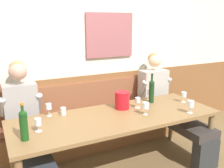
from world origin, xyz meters
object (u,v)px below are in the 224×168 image
wine_glass_right_end (184,95)px  wine_glass_mid_left (191,104)px  wine_bottle_clear_water (152,90)px  wine_glass_left_end (38,122)px  ice_bucket (122,100)px  wine_glass_mid_right (49,107)px  dining_table (117,121)px  wine_glass_by_bottle (138,101)px  wall_bench (94,128)px  wine_bottle_amber_mid (24,124)px  wine_glass_center_front (150,92)px  wine_glass_near_bucket (146,106)px  water_tumbler_right (63,111)px  person_left_seat (26,126)px  person_right_seat (167,102)px

wine_glass_right_end → wine_glass_mid_left: size_ratio=0.92×
wine_bottle_clear_water → wine_glass_left_end: size_ratio=2.87×
ice_bucket → wine_glass_mid_right: 0.90m
dining_table → wine_glass_mid_left: size_ratio=15.69×
wine_glass_right_end → wine_glass_by_bottle: bearing=172.4°
wall_bench → wine_bottle_amber_mid: (-1.05, -0.88, 0.61)m
wine_glass_center_front → wine_glass_near_bucket: 0.60m
wine_bottle_clear_water → wine_bottle_amber_mid: wine_bottle_clear_water is taller
wine_glass_by_bottle → wine_glass_mid_right: bearing=168.4°
wine_bottle_clear_water → water_tumbler_right: wine_bottle_clear_water is taller
wine_glass_mid_right → wine_bottle_amber_mid: bearing=-124.0°
dining_table → wine_glass_mid_left: wine_glass_mid_left is taller
person_left_seat → wine_bottle_amber_mid: size_ratio=3.71×
person_left_seat → wine_bottle_clear_water: (1.63, -0.12, 0.24)m
dining_table → person_right_seat: person_right_seat is taller
wall_bench → wine_glass_by_bottle: size_ratio=20.36×
wine_glass_near_bucket → wine_glass_mid_left: bearing=-21.0°
wine_glass_mid_left → person_right_seat: bearing=74.3°
person_left_seat → person_right_seat: person_left_seat is taller
person_left_seat → person_right_seat: (2.00, 0.00, -0.02)m
wine_glass_right_end → wine_glass_left_end: 1.95m
wine_glass_by_bottle → wine_glass_mid_right: size_ratio=0.89×
water_tumbler_right → wine_bottle_clear_water: bearing=-3.7°
person_right_seat → water_tumbler_right: 1.58m
wine_glass_near_bucket → wine_glass_left_end: bearing=175.7°
wine_glass_center_front → wine_glass_right_end: size_ratio=1.12×
wine_glass_center_front → wine_glass_left_end: wine_glass_center_front is taller
wine_glass_center_front → wine_glass_by_bottle: (-0.34, -0.22, -0.02)m
ice_bucket → wine_glass_mid_right: size_ratio=1.45×
wine_glass_near_bucket → wine_glass_mid_right: same height
wine_glass_right_end → wine_glass_near_bucket: bearing=-167.8°
wine_glass_mid_left → wine_glass_left_end: wine_glass_mid_left is taller
wine_glass_by_bottle → wall_bench: bearing=121.9°
wall_bench → wine_glass_mid_left: wall_bench is taller
wine_glass_center_front → wine_glass_mid_left: 0.67m
person_left_seat → wine_bottle_clear_water: size_ratio=3.37×
wall_bench → wine_glass_left_end: (-0.90, -0.75, 0.54)m
wine_bottle_amber_mid → wine_glass_mid_right: wine_bottle_amber_mid is taller
ice_bucket → wine_glass_mid_right: (-0.89, 0.16, -0.00)m
water_tumbler_right → wine_glass_by_bottle: bearing=-11.1°
water_tumbler_right → person_right_seat: bearing=1.7°
dining_table → wine_glass_by_bottle: 0.42m
wine_glass_right_end → wine_glass_left_end: size_ratio=1.03×
wine_glass_near_bucket → wine_glass_mid_right: bearing=155.4°
person_right_seat → wine_bottle_clear_water: (-0.37, -0.12, 0.26)m
person_left_seat → wine_bottle_amber_mid: person_left_seat is taller
person_right_seat → ice_bucket: bearing=-169.2°
wine_glass_center_front → person_left_seat: bearing=179.7°
wine_bottle_clear_water → wine_glass_right_end: wine_bottle_clear_water is taller
person_right_seat → wine_bottle_amber_mid: (-2.08, -0.52, 0.25)m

